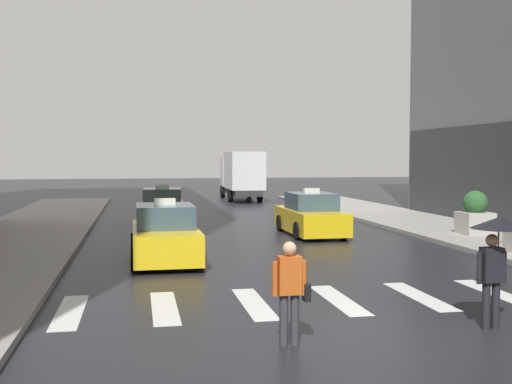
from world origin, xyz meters
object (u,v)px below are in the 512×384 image
at_px(taxi_lead, 165,236).
at_px(planter_mid_block, 475,214).
at_px(pedestrian_with_handbag, 290,287).
at_px(box_truck, 242,174).
at_px(taxi_third, 163,209).
at_px(taxi_second, 311,216).
at_px(pedestrian_with_umbrella, 496,242).

height_order(taxi_lead, planter_mid_block, taxi_lead).
distance_m(taxi_lead, planter_mid_block, 11.86).
bearing_deg(pedestrian_with_handbag, box_truck, 81.79).
bearing_deg(box_truck, taxi_third, -111.89).
bearing_deg(planter_mid_block, taxi_second, 160.92).
bearing_deg(taxi_third, taxi_second, -39.64).
height_order(taxi_second, pedestrian_with_handbag, taxi_second).
bearing_deg(box_truck, taxi_second, -91.76).
bearing_deg(box_truck, pedestrian_with_handbag, -98.21).
bearing_deg(pedestrian_with_handbag, planter_mid_block, 49.27).
relative_size(box_truck, pedestrian_with_handbag, 4.60).
relative_size(taxi_second, pedestrian_with_handbag, 2.76).
height_order(taxi_second, taxi_third, same).
bearing_deg(taxi_lead, pedestrian_with_handbag, -79.41).
bearing_deg(planter_mid_block, box_truck, 103.38).
bearing_deg(taxi_second, pedestrian_with_handbag, -107.18).
relative_size(taxi_third, pedestrian_with_handbag, 2.80).
bearing_deg(taxi_third, taxi_lead, -91.84).
xyz_separation_m(box_truck, pedestrian_with_umbrella, (-1.05, -32.76, -0.34)).
xyz_separation_m(taxi_lead, planter_mid_block, (11.48, 2.99, 0.15)).
distance_m(taxi_second, pedestrian_with_umbrella, 13.23).
relative_size(taxi_second, pedestrian_with_umbrella, 2.35).
bearing_deg(pedestrian_with_umbrella, box_truck, 88.17).
relative_size(taxi_lead, taxi_third, 0.99).
distance_m(taxi_lead, box_truck, 25.37).
relative_size(taxi_third, pedestrian_with_umbrella, 2.38).
bearing_deg(pedestrian_with_umbrella, planter_mid_block, 61.17).
distance_m(taxi_lead, taxi_third, 9.49).
xyz_separation_m(taxi_third, pedestrian_with_umbrella, (5.00, -17.71, 0.79)).
relative_size(taxi_lead, planter_mid_block, 2.85).
xyz_separation_m(taxi_lead, pedestrian_with_umbrella, (5.30, -8.22, 0.79)).
distance_m(pedestrian_with_umbrella, planter_mid_block, 12.82).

